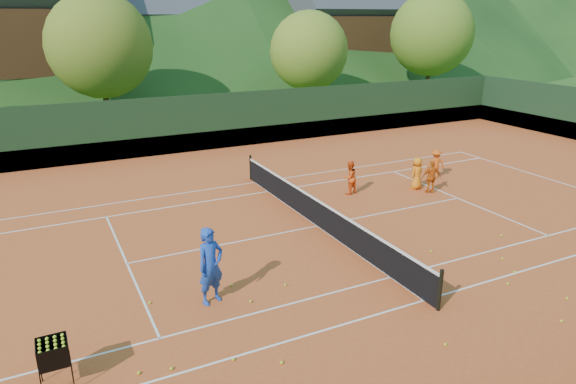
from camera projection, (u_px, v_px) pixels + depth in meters
name	position (u px, v px, depth m)	size (l,w,h in m)	color
ground	(318.00, 226.00, 17.67)	(400.00, 400.00, 0.00)	#274B17
clay_court	(318.00, 226.00, 17.67)	(40.00, 24.00, 0.02)	#C44B1F
coach	(211.00, 266.00, 12.66)	(0.73, 0.48, 2.00)	#1C46B8
student_a	(350.00, 178.00, 20.67)	(0.67, 0.52, 1.37)	#F85316
student_b	(431.00, 177.00, 20.78)	(0.79, 0.33, 1.35)	#CF5A12
student_c	(417.00, 173.00, 21.28)	(0.66, 0.43, 1.36)	orange
student_d	(436.00, 164.00, 22.76)	(0.84, 0.48, 1.30)	#E35614
tennis_ball_2	(150.00, 303.00, 12.86)	(0.07, 0.07, 0.07)	#B7E626
tennis_ball_4	(233.00, 359.00, 10.73)	(0.07, 0.07, 0.07)	#B7E626
tennis_ball_5	(285.00, 285.00, 13.71)	(0.07, 0.07, 0.07)	#B7E626
tennis_ball_8	(282.00, 363.00, 10.63)	(0.07, 0.07, 0.07)	#B7E626
tennis_ball_9	(508.00, 284.00, 13.77)	(0.07, 0.07, 0.07)	#B7E626
tennis_ball_10	(171.00, 369.00, 10.45)	(0.07, 0.07, 0.07)	#B7E626
tennis_ball_12	(431.00, 251.00, 15.68)	(0.07, 0.07, 0.07)	#B7E626
tennis_ball_13	(501.00, 235.00, 16.82)	(0.07, 0.07, 0.07)	#B7E626
tennis_ball_14	(232.00, 285.00, 13.69)	(0.07, 0.07, 0.07)	#B7E626
tennis_ball_15	(139.00, 373.00, 10.32)	(0.07, 0.07, 0.07)	#B7E626
tennis_ball_16	(251.00, 301.00, 12.92)	(0.07, 0.07, 0.07)	#B7E626
tennis_ball_17	(562.00, 321.00, 12.08)	(0.07, 0.07, 0.07)	#B7E626
tennis_ball_18	(502.00, 259.00, 15.20)	(0.07, 0.07, 0.07)	#B7E626
tennis_ball_19	(445.00, 344.00, 11.22)	(0.07, 0.07, 0.07)	#B7E626
tennis_ball_20	(567.00, 298.00, 13.06)	(0.07, 0.07, 0.07)	#B7E626
tennis_ball_21	(515.00, 272.00, 14.41)	(0.07, 0.07, 0.07)	#B7E626
court_lines	(318.00, 226.00, 17.67)	(23.83, 11.03, 0.00)	white
tennis_net	(318.00, 212.00, 17.51)	(0.10, 12.07, 1.10)	black
perimeter_fence	(318.00, 192.00, 17.26)	(40.40, 24.24, 3.00)	black
ball_hopper	(53.00, 353.00, 9.77)	(0.57, 0.57, 1.00)	black
chalet_mid	(193.00, 38.00, 47.39)	(12.65, 8.82, 11.45)	beige
chalet_right	(345.00, 34.00, 49.82)	(11.50, 8.82, 11.91)	beige
tree_b	(100.00, 45.00, 31.25)	(6.40, 6.40, 8.40)	#412A1A
tree_c	(309.00, 51.00, 36.52)	(5.60, 5.60, 7.35)	#3C2518
tree_d	(432.00, 34.00, 42.11)	(6.80, 6.80, 8.93)	#3F2A19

